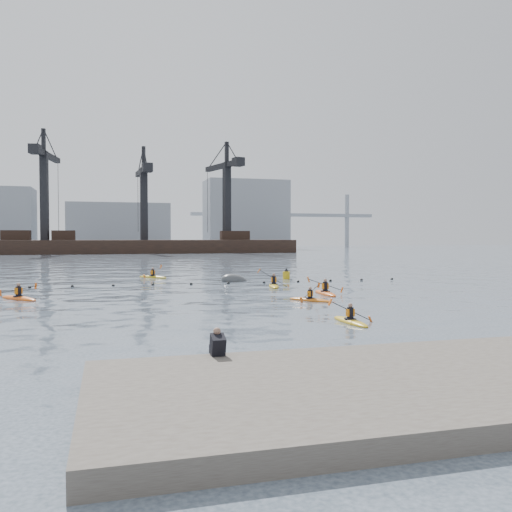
# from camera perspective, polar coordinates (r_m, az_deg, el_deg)

# --- Properties ---
(ground) EXTENTS (400.00, 400.00, 0.00)m
(ground) POSITION_cam_1_polar(r_m,az_deg,el_deg) (22.36, 7.02, -7.72)
(ground) COLOR #33404A
(ground) RESTS_ON ground
(quay) EXTENTS (18.00, 7.12, 1.77)m
(quay) POSITION_cam_1_polar(r_m,az_deg,el_deg) (14.63, 20.91, -13.05)
(quay) COLOR #4C443D
(quay) RESTS_ON ground
(float_line) EXTENTS (33.24, 0.73, 0.24)m
(float_line) POSITION_cam_1_polar(r_m,az_deg,el_deg) (43.79, -4.92, -2.91)
(float_line) COLOR black
(float_line) RESTS_ON ground
(barge_pier) EXTENTS (72.00, 19.30, 29.50)m
(barge_pier) POSITION_cam_1_polar(r_m,az_deg,el_deg) (130.63, -11.78, 1.14)
(barge_pier) COLOR black
(barge_pier) RESTS_ON ground
(skyline) EXTENTS (141.00, 28.00, 22.00)m
(skyline) POSITION_cam_1_polar(r_m,az_deg,el_deg) (171.06, -11.83, 3.79)
(skyline) COLOR gray
(skyline) RESTS_ON ground
(kayaker_0) EXTENTS (2.22, 2.74, 1.12)m
(kayaker_0) POSITION_cam_1_polar(r_m,az_deg,el_deg) (32.26, 5.72, -4.56)
(kayaker_0) COLOR #D06413
(kayaker_0) RESTS_ON ground
(kayaker_1) EXTENTS (2.14, 3.08, 1.22)m
(kayaker_1) POSITION_cam_1_polar(r_m,az_deg,el_deg) (24.34, 9.90, -6.71)
(kayaker_1) COLOR gold
(kayaker_1) RESTS_ON ground
(kayaker_2) EXTENTS (2.77, 3.23, 1.14)m
(kayaker_2) POSITION_cam_1_polar(r_m,az_deg,el_deg) (35.82, -23.71, -4.03)
(kayaker_2) COLOR #E85B15
(kayaker_2) RESTS_ON ground
(kayaker_3) EXTENTS (2.49, 3.64, 1.55)m
(kayaker_3) POSITION_cam_1_polar(r_m,az_deg,el_deg) (41.26, 1.88, -3.09)
(kayaker_3) COLOR gold
(kayaker_3) RESTS_ON ground
(kayaker_4) EXTENTS (2.51, 3.69, 1.32)m
(kayaker_4) POSITION_cam_1_polar(r_m,az_deg,el_deg) (36.08, 7.30, -3.83)
(kayaker_4) COLOR #E25815
(kayaker_4) RESTS_ON ground
(kayaker_5) EXTENTS (2.74, 3.00, 1.28)m
(kayaker_5) POSITION_cam_1_polar(r_m,az_deg,el_deg) (51.25, -10.81, -2.14)
(kayaker_5) COLOR gold
(kayaker_5) RESTS_ON ground
(mooring_buoy) EXTENTS (2.77, 1.78, 1.67)m
(mooring_buoy) POSITION_cam_1_polar(r_m,az_deg,el_deg) (46.24, -2.26, -2.68)
(mooring_buoy) COLOR #393B3E
(mooring_buoy) RESTS_ON ground
(nav_buoy) EXTENTS (0.64, 0.64, 1.16)m
(nav_buoy) POSITION_cam_1_polar(r_m,az_deg,el_deg) (48.73, 3.21, -2.03)
(nav_buoy) COLOR gold
(nav_buoy) RESTS_ON ground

